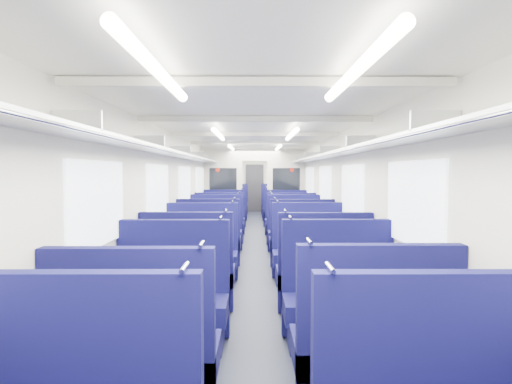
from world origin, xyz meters
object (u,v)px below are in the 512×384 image
object	(u,v)px
seat_6	(171,306)
seat_20	(228,214)
seat_22	(230,210)
seat_21	(282,214)
seat_26	(233,205)
seat_5	(372,356)
seat_17	(290,228)
seat_24	(232,208)
seat_23	(279,211)
seat_8	(189,277)
seat_16	(220,227)
seat_9	(323,279)
seat_27	(276,205)
bulkhead	(255,188)
seat_18	(223,221)
seat_25	(277,207)
seat_4	(136,363)
seat_11	(309,257)
seat_7	(339,305)
seat_10	(201,258)
seat_19	(287,222)
seat_13	(301,245)
seat_14	(215,234)
seat_12	(209,244)
seat_15	(295,235)
end_door	(255,188)

from	to	relation	value
seat_6	seat_20	xyz separation A→B (m)	(0.00, 8.83, 0.00)
seat_22	seat_21	bearing A→B (deg)	-38.12
seat_22	seat_26	size ratio (longest dim) A/B	1.00
seat_5	seat_22	world-z (taller)	same
seat_17	seat_22	distance (m)	4.79
seat_24	seat_17	bearing A→B (deg)	-73.13
seat_22	seat_23	world-z (taller)	same
seat_8	seat_16	distance (m)	4.73
seat_9	seat_27	bearing A→B (deg)	90.00
bulkhead	seat_18	size ratio (longest dim) A/B	2.24
seat_8	seat_25	bearing A→B (deg)	80.75
seat_4	seat_11	distance (m)	3.98
seat_25	seat_9	bearing A→B (deg)	-90.00
seat_7	seat_10	size ratio (longest dim) A/B	1.00
seat_19	seat_5	bearing A→B (deg)	-90.00
seat_13	seat_14	world-z (taller)	same
seat_10	seat_26	distance (m)	10.04
seat_11	seat_17	bearing A→B (deg)	90.00
seat_9	seat_22	xyz separation A→B (m)	(-1.66, 9.10, 0.00)
seat_11	seat_20	distance (m)	6.65
seat_12	seat_27	xyz separation A→B (m)	(1.66, 8.90, 0.00)
seat_11	seat_26	size ratio (longest dim) A/B	1.00
seat_17	seat_18	distance (m)	2.14
seat_15	seat_22	world-z (taller)	same
bulkhead	seat_6	bearing A→B (deg)	-96.22
seat_5	seat_13	world-z (taller)	same
seat_21	seat_4	bearing A→B (deg)	-99.35
seat_14	seat_15	world-z (taller)	same
seat_22	seat_24	size ratio (longest dim) A/B	1.00
seat_23	seat_17	bearing A→B (deg)	-90.00
seat_26	seat_20	bearing A→B (deg)	-90.00
seat_9	seat_23	bearing A→B (deg)	90.00
end_door	seat_5	size ratio (longest dim) A/B	1.60
bulkhead	seat_12	xyz separation A→B (m)	(-0.83, -4.09, -0.85)
end_door	seat_10	world-z (taller)	end_door
seat_7	seat_18	bearing A→B (deg)	103.37
seat_5	seat_22	distance (m)	11.39
seat_6	seat_17	distance (m)	5.89
seat_21	seat_11	bearing A→B (deg)	-90.00
seat_4	seat_9	world-z (taller)	same
seat_18	seat_5	bearing A→B (deg)	-78.47
seat_13	seat_26	size ratio (longest dim) A/B	1.00
seat_15	seat_16	distance (m)	2.08
seat_8	seat_15	distance (m)	3.86
seat_10	seat_20	size ratio (longest dim) A/B	1.00
seat_4	seat_8	world-z (taller)	same
seat_27	bulkhead	bearing A→B (deg)	-99.77
seat_8	seat_11	size ratio (longest dim) A/B	1.00
seat_10	seat_12	bearing A→B (deg)	90.00
seat_7	seat_12	size ratio (longest dim) A/B	1.00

